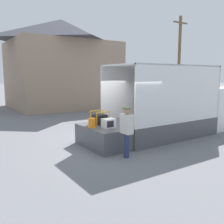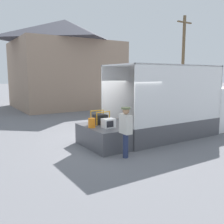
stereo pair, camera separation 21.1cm
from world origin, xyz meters
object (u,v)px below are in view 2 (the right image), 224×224
(orange_bucket, at_px, (92,123))
(worker_person, at_px, (126,127))
(portable_generator, at_px, (101,119))
(box_truck, at_px, (187,113))
(utility_pole, at_px, (183,59))
(microwave, at_px, (108,123))

(orange_bucket, height_order, worker_person, worker_person)
(portable_generator, xyz_separation_m, orange_bucket, (-0.62, -0.43, -0.02))
(box_truck, bearing_deg, utility_pole, 43.33)
(box_truck, xyz_separation_m, microwave, (-4.68, -0.35, 0.06))
(worker_person, xyz_separation_m, utility_pole, (13.87, 10.15, 3.21))
(portable_generator, bearing_deg, worker_person, -94.80)
(box_truck, distance_m, utility_pole, 13.00)
(box_truck, relative_size, utility_pole, 0.86)
(orange_bucket, distance_m, worker_person, 1.59)
(box_truck, height_order, microwave, box_truck)
(orange_bucket, distance_m, utility_pole, 17.04)
(worker_person, distance_m, utility_pole, 17.49)
(portable_generator, height_order, worker_person, worker_person)
(microwave, distance_m, orange_bucket, 0.62)
(box_truck, xyz_separation_m, utility_pole, (9.14, 8.62, 3.34))
(worker_person, relative_size, utility_pole, 0.21)
(microwave, distance_m, utility_pole, 16.80)
(portable_generator, xyz_separation_m, utility_pole, (13.71, 8.19, 3.25))
(portable_generator, height_order, utility_pole, utility_pole)
(worker_person, bearing_deg, orange_bucket, 106.63)
(microwave, bearing_deg, worker_person, -92.63)
(portable_generator, distance_m, orange_bucket, 0.75)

